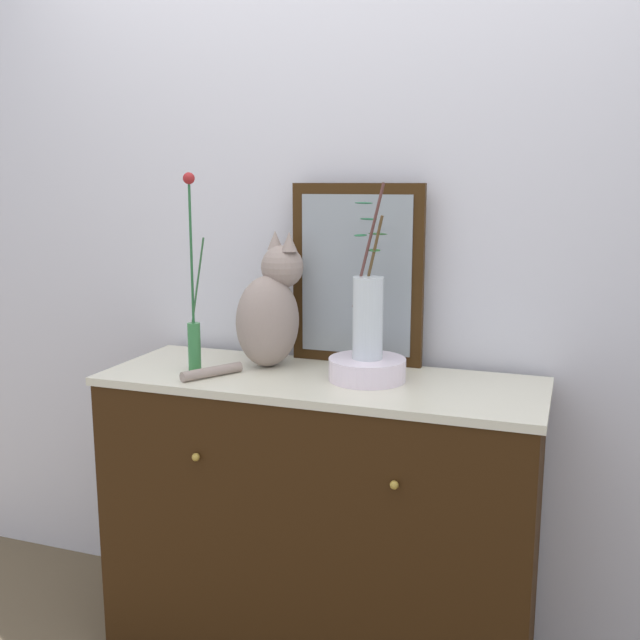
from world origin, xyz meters
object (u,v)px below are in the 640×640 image
at_px(cat_sitting, 270,310).
at_px(bowl_porcelain, 367,369).
at_px(sideboard, 320,519).
at_px(vase_glass_clear, 368,313).
at_px(mirror_leaning, 357,275).
at_px(vase_slim_green, 193,315).

bearing_deg(cat_sitting, bowl_porcelain, -10.42).
xyz_separation_m(sideboard, vase_glass_clear, (0.14, 0.02, 0.67)).
distance_m(mirror_leaning, bowl_porcelain, 0.34).
height_order(sideboard, vase_slim_green, vase_slim_green).
xyz_separation_m(vase_slim_green, vase_glass_clear, (0.54, 0.08, 0.02)).
relative_size(vase_slim_green, vase_glass_clear, 1.19).
relative_size(mirror_leaning, vase_slim_green, 0.95).
distance_m(mirror_leaning, vase_glass_clear, 0.24).
distance_m(mirror_leaning, vase_slim_green, 0.54).
height_order(sideboard, bowl_porcelain, bowl_porcelain).
relative_size(sideboard, vase_slim_green, 2.19).
xyz_separation_m(cat_sitting, vase_slim_green, (-0.20, -0.15, -0.00)).
bearing_deg(vase_slim_green, cat_sitting, 36.17).
bearing_deg(cat_sitting, sideboard, -22.90).
bearing_deg(vase_slim_green, bowl_porcelain, 8.52).
height_order(mirror_leaning, vase_slim_green, vase_slim_green).
bearing_deg(mirror_leaning, vase_glass_clear, -64.46).
xyz_separation_m(sideboard, cat_sitting, (-0.20, 0.09, 0.65)).
height_order(mirror_leaning, cat_sitting, mirror_leaning).
bearing_deg(vase_slim_green, vase_glass_clear, 8.81).
bearing_deg(sideboard, mirror_leaning, 77.47).
relative_size(vase_slim_green, bowl_porcelain, 2.64).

